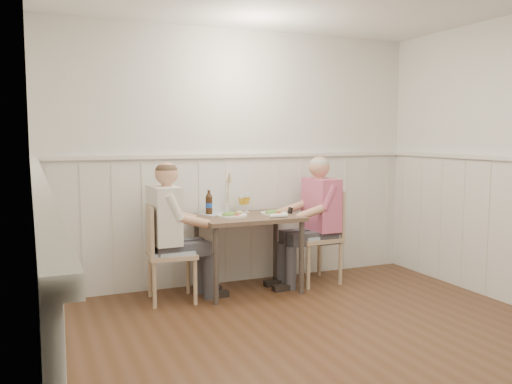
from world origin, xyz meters
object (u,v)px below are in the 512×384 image
beer_bottle (209,204)px  grass_vase (227,194)px  chair_right (319,232)px  chair_left (165,249)px  diner_cream (169,242)px  dining_table (248,225)px  man_in_pink (317,230)px

beer_bottle → grass_vase: (0.21, 0.06, 0.08)m
chair_right → grass_vase: (-0.93, 0.24, 0.42)m
chair_left → grass_vase: 0.89m
diner_cream → beer_bottle: 0.60m
dining_table → chair_right: 0.82m
chair_right → beer_bottle: beer_bottle is taller
dining_table → man_in_pink: 0.77m
chair_right → chair_left: (-1.63, -0.05, -0.03)m
man_in_pink → grass_vase: (-0.89, 0.29, 0.38)m
chair_right → man_in_pink: 0.07m
dining_table → chair_right: (0.81, 0.02, -0.13)m
dining_table → chair_right: bearing=1.6°
man_in_pink → beer_bottle: 1.16m
chair_right → man_in_pink: man_in_pink is taller
dining_table → man_in_pink: bearing=-1.6°
diner_cream → beer_bottle: bearing=26.9°
man_in_pink → diner_cream: 1.56m
chair_left → grass_vase: bearing=22.6°
chair_left → diner_cream: size_ratio=0.69×
chair_left → beer_bottle: 0.66m
man_in_pink → grass_vase: bearing=162.0°
chair_left → grass_vase: grass_vase is taller
chair_right → grass_vase: 1.05m
chair_left → man_in_pink: 1.59m
chair_left → beer_bottle: beer_bottle is taller
diner_cream → chair_right: bearing=2.0°
diner_cream → beer_bottle: diner_cream is taller
dining_table → grass_vase: size_ratio=2.28×
grass_vase → chair_right: bearing=-14.6°
grass_vase → beer_bottle: bearing=-163.1°
diner_cream → beer_bottle: size_ratio=5.40×
dining_table → chair_left: (-0.83, -0.03, -0.16)m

